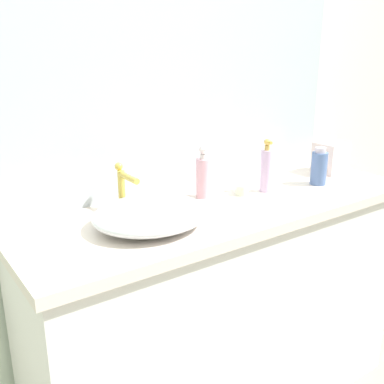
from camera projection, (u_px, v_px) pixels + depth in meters
bathroom_wall_rear at (154, 89)px, 1.72m from camera, size 6.00×0.06×2.60m
vanity_counter at (224, 311)px, 1.82m from camera, size 1.56×0.52×0.91m
wall_mirror_panel at (186, 61)px, 1.73m from camera, size 1.49×0.01×0.99m
sink_basin at (150, 214)px, 1.45m from camera, size 0.38×0.33×0.08m
faucet at (124, 183)px, 1.58m from camera, size 0.03×0.14×0.16m
soap_dispenser at (266, 169)px, 1.78m from camera, size 0.04×0.04×0.21m
lotion_bottle at (319, 167)px, 1.88m from camera, size 0.06×0.06×0.16m
perfume_bottle at (203, 176)px, 1.72m from camera, size 0.05×0.05×0.20m
tissue_box at (330, 156)px, 2.05m from camera, size 0.12×0.12×0.18m
candle_jar at (242, 190)px, 1.76m from camera, size 0.05×0.05×0.04m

